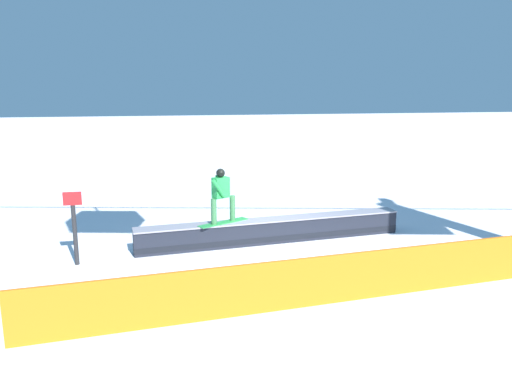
# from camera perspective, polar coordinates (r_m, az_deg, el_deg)

# --- Properties ---
(ground_plane) EXTENTS (120.00, 120.00, 0.00)m
(ground_plane) POSITION_cam_1_polar(r_m,az_deg,el_deg) (13.19, 1.90, -5.73)
(ground_plane) COLOR white
(grind_box) EXTENTS (7.16, 1.25, 0.63)m
(grind_box) POSITION_cam_1_polar(r_m,az_deg,el_deg) (13.10, 1.91, -4.54)
(grind_box) COLOR #1E212D
(grind_box) RESTS_ON ground_plane
(snowboarder) EXTENTS (1.37, 0.89, 1.40)m
(snowboarder) POSITION_cam_1_polar(r_m,az_deg,el_deg) (12.44, -4.00, -0.19)
(snowboarder) COLOR green
(snowboarder) RESTS_ON grind_box
(safety_fence) EXTENTS (10.72, 1.16, 0.95)m
(safety_fence) POSITION_cam_1_polar(r_m,az_deg,el_deg) (9.46, 7.46, -10.06)
(safety_fence) COLOR orange
(safety_fence) RESTS_ON ground_plane
(trail_marker) EXTENTS (0.40, 0.10, 1.71)m
(trail_marker) POSITION_cam_1_polar(r_m,az_deg,el_deg) (12.01, -20.12, -3.68)
(trail_marker) COLOR #262628
(trail_marker) RESTS_ON ground_plane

